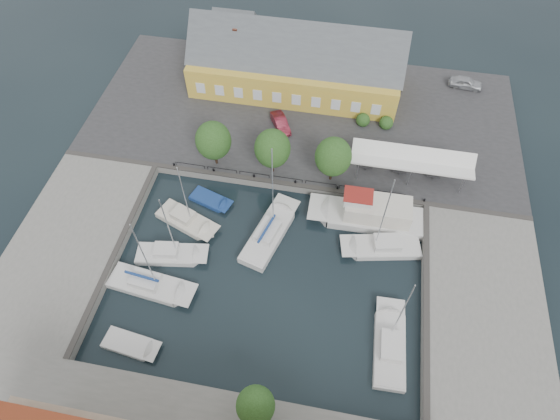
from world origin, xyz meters
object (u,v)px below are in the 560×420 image
(west_boat_d, at_px, (150,286))
(east_boat_a, at_px, (382,247))
(warehouse, at_px, (291,64))
(tent_canopy, at_px, (412,159))
(trawler, at_px, (370,214))
(car_silver, at_px, (466,83))
(launch_nw, at_px, (211,201))
(center_sailboat, at_px, (269,234))
(west_boat_b, at_px, (187,221))
(west_boat_c, at_px, (171,255))
(east_boat_c, at_px, (389,346))
(car_red, at_px, (280,123))
(launch_sw, at_px, (131,345))

(west_boat_d, bearing_deg, east_boat_a, 21.20)
(warehouse, height_order, east_boat_a, east_boat_a)
(tent_canopy, distance_m, trawler, 8.37)
(car_silver, bearing_deg, launch_nw, 135.48)
(center_sailboat, relative_size, west_boat_b, 1.29)
(trawler, relative_size, west_boat_c, 1.24)
(car_silver, bearing_deg, west_boat_d, 143.70)
(center_sailboat, relative_size, east_boat_a, 1.10)
(launch_nw, bearing_deg, west_boat_d, -104.41)
(warehouse, bearing_deg, car_silver, 9.33)
(west_boat_c, bearing_deg, launch_nw, 74.85)
(center_sailboat, height_order, west_boat_b, center_sailboat)
(east_boat_c, xyz_separation_m, launch_nw, (-21.50, 13.88, -0.17))
(warehouse, bearing_deg, west_boat_c, -105.28)
(tent_canopy, relative_size, west_boat_c, 1.32)
(car_red, relative_size, west_boat_d, 0.36)
(center_sailboat, height_order, launch_sw, center_sailboat)
(tent_canopy, bearing_deg, trawler, -119.60)
(west_boat_b, bearing_deg, trawler, 11.57)
(trawler, bearing_deg, car_silver, 65.13)
(center_sailboat, bearing_deg, east_boat_c, -37.10)
(east_boat_c, height_order, launch_sw, east_boat_c)
(car_red, distance_m, launch_nw, 14.19)
(west_boat_d, distance_m, launch_nw, 12.36)
(car_silver, relative_size, launch_nw, 0.84)
(west_boat_c, bearing_deg, east_boat_a, 12.92)
(warehouse, height_order, car_red, warehouse)
(car_silver, relative_size, trawler, 0.35)
(car_red, distance_m, launch_sw, 32.27)
(trawler, bearing_deg, east_boat_c, -78.64)
(west_boat_b, bearing_deg, east_boat_c, -24.06)
(car_red, distance_m, east_boat_a, 21.22)
(center_sailboat, xyz_separation_m, east_boat_c, (13.73, -10.39, -0.10))
(launch_sw, bearing_deg, east_boat_a, 33.67)
(launch_sw, distance_m, launch_nw, 18.47)
(warehouse, distance_m, west_boat_d, 34.88)
(west_boat_d, distance_m, launch_sw, 6.29)
(tent_canopy, relative_size, west_boat_b, 1.34)
(car_silver, relative_size, launch_sw, 0.79)
(launch_nw, bearing_deg, car_red, 64.76)
(car_red, relative_size, west_boat_c, 0.41)
(west_boat_c, bearing_deg, warehouse, 74.72)
(car_silver, bearing_deg, trawler, 160.33)
(warehouse, relative_size, trawler, 2.16)
(center_sailboat, xyz_separation_m, launch_sw, (-10.55, -14.77, -0.27))
(east_boat_a, relative_size, east_boat_c, 1.07)
(east_boat_a, relative_size, west_boat_d, 1.00)
(west_boat_d, xyz_separation_m, launch_nw, (3.08, 11.97, -0.18))
(launch_sw, xyz_separation_m, launch_nw, (2.78, 18.26, -0.00))
(tent_canopy, relative_size, launch_nw, 2.57)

